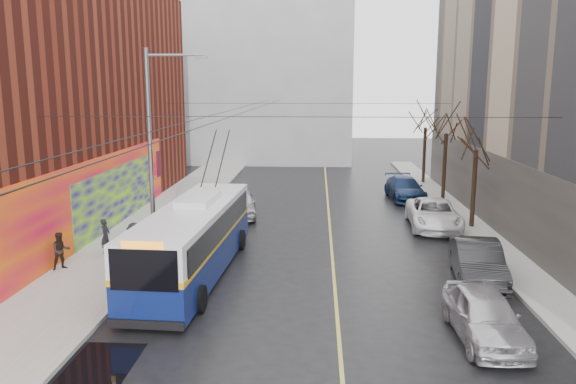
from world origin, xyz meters
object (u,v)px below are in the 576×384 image
(trolleybus, at_px, (194,239))
(parked_car_d, at_px, (405,188))
(pedestrian_a, at_px, (106,236))
(parked_car_a, at_px, (484,315))
(pedestrian_c, at_px, (135,243))
(tree_near, at_px, (477,135))
(tree_far, at_px, (426,117))
(parked_car_b, at_px, (478,262))
(pedestrian_b, at_px, (61,251))
(tree_mid, at_px, (447,121))
(following_car, at_px, (241,204))
(parked_car_c, at_px, (434,214))
(streetlight_pole, at_px, (154,148))

(trolleybus, xyz_separation_m, parked_car_d, (10.72, 15.89, -0.75))
(pedestrian_a, bearing_deg, trolleybus, -116.29)
(trolleybus, xyz_separation_m, parked_car_a, (9.87, -5.32, -0.74))
(pedestrian_c, bearing_deg, parked_car_d, -102.61)
(tree_near, xyz_separation_m, pedestrian_c, (-15.73, -7.28, -3.95))
(tree_far, distance_m, parked_car_b, 22.83)
(parked_car_d, relative_size, pedestrian_b, 3.36)
(parked_car_a, height_order, parked_car_b, parked_car_b)
(tree_mid, xyz_separation_m, following_car, (-12.62, -4.81, -4.50))
(following_car, relative_size, pedestrian_b, 2.90)
(parked_car_d, bearing_deg, pedestrian_b, -139.67)
(tree_far, bearing_deg, parked_car_b, -95.12)
(parked_car_b, xyz_separation_m, pedestrian_b, (-16.49, 0.19, 0.12))
(trolleybus, distance_m, pedestrian_c, 2.82)
(parked_car_b, distance_m, parked_car_d, 16.12)
(tree_mid, height_order, following_car, tree_mid)
(trolleybus, distance_m, parked_car_c, 13.77)
(parked_car_b, bearing_deg, streetlight_pole, 176.73)
(tree_far, relative_size, parked_car_c, 1.20)
(parked_car_a, relative_size, parked_car_d, 0.86)
(parked_car_b, height_order, parked_car_c, parked_car_b)
(streetlight_pole, xyz_separation_m, following_car, (2.52, 8.19, -4.09))
(parked_car_b, bearing_deg, parked_car_a, -96.52)
(parked_car_d, bearing_deg, streetlight_pole, -137.12)
(streetlight_pole, xyz_separation_m, tree_near, (15.14, 6.00, 0.13))
(tree_far, xyz_separation_m, parked_car_b, (-2.00, -22.32, -4.35))
(tree_mid, height_order, parked_car_c, tree_mid)
(streetlight_pole, height_order, parked_car_c, streetlight_pole)
(parked_car_c, xyz_separation_m, pedestrian_b, (-16.49, -8.20, 0.15))
(parked_car_a, bearing_deg, streetlight_pole, 146.46)
(tree_mid, height_order, parked_car_d, tree_mid)
(tree_near, height_order, parked_car_c, tree_near)
(trolleybus, bearing_deg, parked_car_a, -25.45)
(tree_near, xyz_separation_m, parked_car_d, (-2.35, 7.80, -4.23))
(streetlight_pole, height_order, parked_car_a, streetlight_pole)
(trolleybus, distance_m, pedestrian_b, 5.45)
(tree_near, height_order, pedestrian_a, tree_near)
(tree_mid, relative_size, pedestrian_b, 4.39)
(parked_car_c, bearing_deg, parked_car_a, -92.16)
(following_car, bearing_deg, streetlight_pole, -114.18)
(parked_car_a, bearing_deg, tree_near, 74.88)
(streetlight_pole, relative_size, tree_near, 1.41)
(streetlight_pole, xyz_separation_m, tree_far, (15.14, 20.00, 0.30))
(streetlight_pole, distance_m, tree_mid, 19.96)
(pedestrian_a, bearing_deg, pedestrian_b, 156.75)
(tree_far, xyz_separation_m, following_car, (-12.62, -11.81, -4.39))
(parked_car_b, relative_size, pedestrian_b, 3.14)
(tree_far, xyz_separation_m, pedestrian_b, (-18.49, -22.13, -4.23))
(tree_near, relative_size, parked_car_b, 1.34)
(tree_far, bearing_deg, following_car, -136.91)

